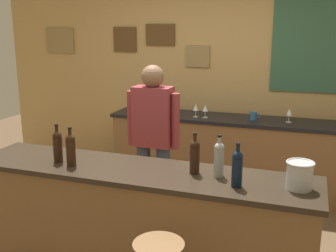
% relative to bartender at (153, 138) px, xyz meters
% --- Properties ---
extents(ground_plane, '(10.00, 10.00, 0.00)m').
position_rel_bartender_xyz_m(ground_plane, '(0.19, -0.41, -0.94)').
color(ground_plane, brown).
extents(back_wall, '(6.00, 0.09, 2.80)m').
position_rel_bartender_xyz_m(back_wall, '(0.21, 1.62, 0.48)').
color(back_wall, tan).
rests_on(back_wall, ground_plane).
extents(bar_counter, '(2.67, 0.60, 0.92)m').
position_rel_bartender_xyz_m(bar_counter, '(0.19, -0.81, -0.47)').
color(bar_counter, brown).
rests_on(bar_counter, ground_plane).
extents(side_counter, '(3.08, 0.56, 0.90)m').
position_rel_bartender_xyz_m(side_counter, '(0.59, 1.24, -0.48)').
color(side_counter, brown).
rests_on(side_counter, ground_plane).
extents(bartender, '(0.52, 0.21, 1.62)m').
position_rel_bartender_xyz_m(bartender, '(0.00, 0.00, 0.00)').
color(bartender, '#384766').
rests_on(bartender, ground_plane).
extents(wine_bottle_a, '(0.07, 0.07, 0.31)m').
position_rel_bartender_xyz_m(wine_bottle_a, '(-0.47, -0.86, 0.12)').
color(wine_bottle_a, black).
rests_on(wine_bottle_a, bar_counter).
extents(wine_bottle_b, '(0.07, 0.07, 0.31)m').
position_rel_bartender_xyz_m(wine_bottle_b, '(-0.32, -0.90, 0.12)').
color(wine_bottle_b, black).
rests_on(wine_bottle_b, bar_counter).
extents(wine_bottle_c, '(0.07, 0.07, 0.31)m').
position_rel_bartender_xyz_m(wine_bottle_c, '(0.62, -0.75, 0.12)').
color(wine_bottle_c, black).
rests_on(wine_bottle_c, bar_counter).
extents(wine_bottle_d, '(0.07, 0.07, 0.31)m').
position_rel_bartender_xyz_m(wine_bottle_d, '(0.79, -0.75, 0.12)').
color(wine_bottle_d, '#999E99').
rests_on(wine_bottle_d, bar_counter).
extents(wine_bottle_e, '(0.07, 0.07, 0.31)m').
position_rel_bartender_xyz_m(wine_bottle_e, '(0.95, -0.90, 0.12)').
color(wine_bottle_e, black).
rests_on(wine_bottle_e, bar_counter).
extents(ice_bucket, '(0.19, 0.19, 0.19)m').
position_rel_bartender_xyz_m(ice_bucket, '(1.35, -0.80, 0.08)').
color(ice_bucket, '#B7BABF').
rests_on(ice_bucket, bar_counter).
extents(wine_glass_a, '(0.07, 0.07, 0.16)m').
position_rel_bartender_xyz_m(wine_glass_a, '(-0.31, 1.21, 0.07)').
color(wine_glass_a, silver).
rests_on(wine_glass_a, side_counter).
extents(wine_glass_b, '(0.07, 0.07, 0.16)m').
position_rel_bartender_xyz_m(wine_glass_b, '(0.09, 1.15, 0.07)').
color(wine_glass_b, silver).
rests_on(wine_glass_b, side_counter).
extents(wine_glass_c, '(0.07, 0.07, 0.16)m').
position_rel_bartender_xyz_m(wine_glass_c, '(0.21, 1.15, 0.07)').
color(wine_glass_c, silver).
rests_on(wine_glass_c, side_counter).
extents(wine_glass_d, '(0.07, 0.07, 0.16)m').
position_rel_bartender_xyz_m(wine_glass_d, '(1.16, 1.24, 0.07)').
color(wine_glass_d, silver).
rests_on(wine_glass_d, side_counter).
extents(coffee_mug, '(0.13, 0.08, 0.09)m').
position_rel_bartender_xyz_m(coffee_mug, '(0.77, 1.22, 0.01)').
color(coffee_mug, '#336699').
rests_on(coffee_mug, side_counter).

